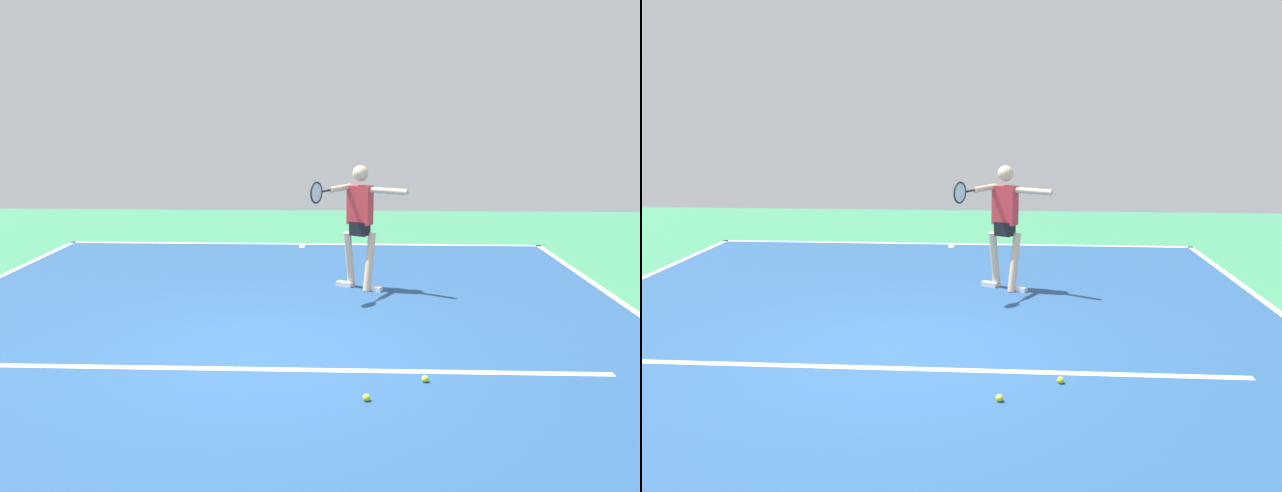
# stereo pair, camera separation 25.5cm
# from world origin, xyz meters

# --- Properties ---
(ground_plane) EXTENTS (21.07, 21.07, 0.00)m
(ground_plane) POSITION_xyz_m (0.00, 0.00, 0.00)
(ground_plane) COLOR #388456
(court_surface) EXTENTS (9.25, 12.02, 0.00)m
(court_surface) POSITION_xyz_m (0.00, 0.00, 0.00)
(court_surface) COLOR navy
(court_surface) RESTS_ON ground_plane
(court_line_baseline_near) EXTENTS (9.25, 0.10, 0.01)m
(court_line_baseline_near) POSITION_xyz_m (0.00, -5.96, 0.00)
(court_line_baseline_near) COLOR white
(court_line_baseline_near) RESTS_ON ground_plane
(court_line_service) EXTENTS (6.93, 0.10, 0.01)m
(court_line_service) POSITION_xyz_m (0.00, 0.45, 0.00)
(court_line_service) COLOR white
(court_line_service) RESTS_ON ground_plane
(court_line_centre_mark) EXTENTS (0.10, 0.30, 0.01)m
(court_line_centre_mark) POSITION_xyz_m (0.00, -5.76, 0.00)
(court_line_centre_mark) COLOR white
(court_line_centre_mark) RESTS_ON ground_plane
(tennis_player) EXTENTS (1.33, 1.07, 1.80)m
(tennis_player) POSITION_xyz_m (-1.02, -2.64, 1.04)
(tennis_player) COLOR beige
(tennis_player) RESTS_ON ground_plane
(tennis_ball_by_sideline) EXTENTS (0.07, 0.07, 0.07)m
(tennis_ball_by_sideline) POSITION_xyz_m (-1.03, 1.14, 0.03)
(tennis_ball_by_sideline) COLOR yellow
(tennis_ball_by_sideline) RESTS_ON ground_plane
(tennis_ball_centre_court) EXTENTS (0.07, 0.07, 0.07)m
(tennis_ball_centre_court) POSITION_xyz_m (-1.60, 0.70, 0.03)
(tennis_ball_centre_court) COLOR yellow
(tennis_ball_centre_court) RESTS_ON ground_plane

